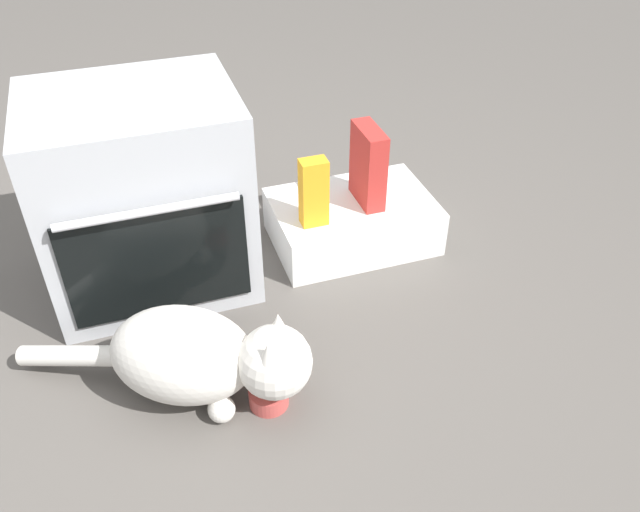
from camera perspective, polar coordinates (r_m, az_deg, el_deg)
ground at (r=2.07m, az=-12.29°, el=-7.38°), size 8.00×8.00×0.00m
oven at (r=2.15m, az=-15.14°, el=5.16°), size 0.63×0.56×0.66m
pantry_cabinet at (r=2.38m, az=2.83°, el=3.04°), size 0.57×0.39×0.17m
food_bowl at (r=1.85m, az=-4.50°, el=-12.05°), size 0.11×0.11×0.07m
cat at (r=1.81m, az=-10.34°, el=-8.63°), size 0.78×0.50×0.29m
juice_carton at (r=2.16m, az=-0.55°, el=5.56°), size 0.09×0.06×0.24m
cereal_box at (r=2.28m, az=4.23°, el=7.86°), size 0.07×0.18×0.28m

